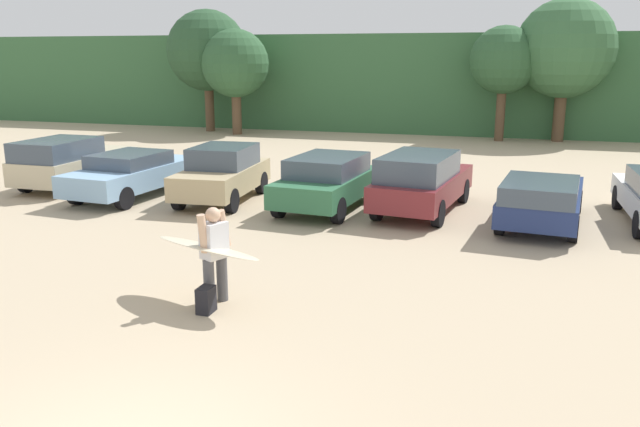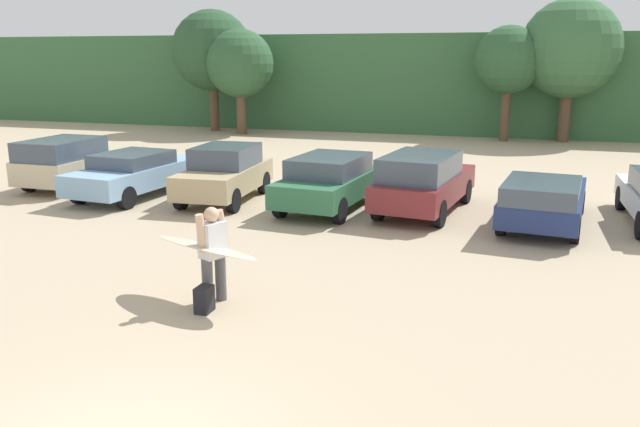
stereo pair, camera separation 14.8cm
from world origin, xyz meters
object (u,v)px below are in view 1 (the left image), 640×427
object	(u,v)px
parked_car_champagne	(72,161)
surfboard_cream	(207,248)
parked_car_tan	(223,173)
parked_car_navy	(542,198)
person_adult	(214,250)
parked_car_maroon	(422,181)
parked_car_sky_blue	(133,173)
parked_car_forest_green	(327,181)
backpack_dropped	(206,300)

from	to	relation	value
parked_car_champagne	surfboard_cream	size ratio (longest dim) A/B	1.85
parked_car_tan	parked_car_navy	size ratio (longest dim) A/B	0.84
parked_car_navy	person_adult	xyz separation A→B (m)	(-5.59, -7.19, 0.26)
parked_car_maroon	parked_car_sky_blue	bearing A→B (deg)	100.42
parked_car_forest_green	person_adult	bearing A→B (deg)	-174.13
parked_car_champagne	parked_car_tan	xyz separation A→B (m)	(5.65, -0.51, -0.00)
parked_car_champagne	parked_car_forest_green	distance (m)	8.94
parked_car_navy	person_adult	bearing A→B (deg)	148.03
surfboard_cream	parked_car_tan	bearing A→B (deg)	-45.99
parked_car_champagne	parked_car_sky_blue	distance (m)	2.85
parked_car_maroon	parked_car_forest_green	bearing A→B (deg)	105.63
parked_car_forest_green	backpack_dropped	world-z (taller)	parked_car_forest_green
parked_car_tan	person_adult	world-z (taller)	person_adult
parked_car_sky_blue	parked_car_forest_green	size ratio (longest dim) A/B	1.14
parked_car_tan	parked_car_sky_blue	bearing A→B (deg)	90.79
parked_car_tan	parked_car_maroon	xyz separation A→B (m)	(5.85, 0.26, 0.04)
parked_car_maroon	surfboard_cream	bearing A→B (deg)	168.50
person_adult	backpack_dropped	distance (m)	0.88
parked_car_forest_green	parked_car_maroon	world-z (taller)	parked_car_maroon
parked_car_tan	parked_car_maroon	distance (m)	5.86
parked_car_sky_blue	parked_car_forest_green	xyz separation A→B (m)	(6.16, 0.11, 0.09)
parked_car_sky_blue	parked_car_tan	xyz separation A→B (m)	(2.89, 0.24, 0.11)
parked_car_sky_blue	parked_car_maroon	xyz separation A→B (m)	(8.75, 0.50, 0.15)
backpack_dropped	parked_car_maroon	bearing A→B (deg)	73.50
parked_car_sky_blue	parked_car_navy	world-z (taller)	parked_car_sky_blue
parked_car_forest_green	surfboard_cream	size ratio (longest dim) A/B	1.73
parked_car_tan	backpack_dropped	distance (m)	8.68
parked_car_sky_blue	parked_car_navy	size ratio (longest dim) A/B	1.00
person_adult	surfboard_cream	world-z (taller)	person_adult
parked_car_navy	person_adult	world-z (taller)	person_adult
surfboard_cream	parked_car_maroon	bearing A→B (deg)	-88.11
parked_car_tan	backpack_dropped	size ratio (longest dim) A/B	9.14
parked_car_maroon	parked_car_champagne	bearing A→B (deg)	95.92
person_adult	backpack_dropped	size ratio (longest dim) A/B	3.83
parked_car_forest_green	backpack_dropped	size ratio (longest dim) A/B	9.52
parked_car_tan	parked_car_forest_green	world-z (taller)	parked_car_tan
parked_car_tan	backpack_dropped	xyz separation A→B (m)	(3.42, -7.95, -0.62)
parked_car_champagne	parked_car_sky_blue	xyz separation A→B (m)	(2.75, -0.75, -0.11)
backpack_dropped	parked_car_champagne	bearing A→B (deg)	137.00
parked_car_champagne	parked_car_navy	bearing A→B (deg)	-92.86
parked_car_champagne	person_adult	distance (m)	12.06
parked_car_sky_blue	surfboard_cream	bearing A→B (deg)	-134.88
parked_car_sky_blue	parked_car_maroon	bearing A→B (deg)	-81.93
parked_car_forest_green	parked_car_maroon	xyz separation A→B (m)	(2.58, 0.38, 0.07)
parked_car_sky_blue	parked_car_tan	bearing A→B (deg)	-80.46
parked_car_navy	parked_car_maroon	bearing A→B (deg)	85.94
parked_car_tan	backpack_dropped	bearing A→B (deg)	-160.61
parked_car_tan	parked_car_navy	distance (m)	8.98
parked_car_champagne	surfboard_cream	bearing A→B (deg)	-131.66
parked_car_forest_green	person_adult	xyz separation A→B (m)	(0.12, -7.36, 0.15)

